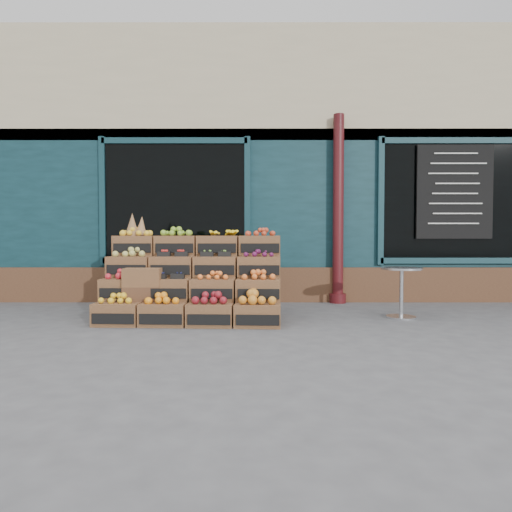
{
  "coord_description": "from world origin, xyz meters",
  "views": [
    {
      "loc": [
        -0.19,
        -5.24,
        1.06
      ],
      "look_at": [
        -0.2,
        0.7,
        0.85
      ],
      "focal_mm": 30.0,
      "sensor_mm": 36.0,
      "label": 1
    }
  ],
  "objects": [
    {
      "name": "bistro_table",
      "position": [
        1.79,
        0.59,
        0.43
      ],
      "size": [
        0.55,
        0.55,
        0.7
      ],
      "rotation": [
        0.0,
        0.0,
        0.06
      ],
      "color": "#B1B3B8",
      "rests_on": "ground"
    },
    {
      "name": "shop_facade",
      "position": [
        0.0,
        5.11,
        2.4
      ],
      "size": [
        12.0,
        6.24,
        4.8
      ],
      "color": "#102F36",
      "rests_on": "ground"
    },
    {
      "name": "shopkeeper",
      "position": [
        -1.61,
        2.85,
        1.1
      ],
      "size": [
        0.85,
        0.61,
        2.2
      ],
      "primitive_type": "imported",
      "rotation": [
        0.0,
        0.0,
        3.04
      ],
      "color": "#195920",
      "rests_on": "ground"
    },
    {
      "name": "ground",
      "position": [
        0.0,
        0.0,
        0.0
      ],
      "size": [
        60.0,
        60.0,
        0.0
      ],
      "primitive_type": "plane",
      "color": "#4D4D50",
      "rests_on": "ground"
    },
    {
      "name": "crate_display",
      "position": [
        -1.04,
        0.55,
        0.45
      ],
      "size": [
        2.38,
        1.24,
        1.46
      ],
      "rotation": [
        0.0,
        0.0,
        -0.05
      ],
      "color": "brown",
      "rests_on": "ground"
    },
    {
      "name": "spare_crates",
      "position": [
        -1.66,
        0.28,
        0.35
      ],
      "size": [
        0.48,
        0.34,
        0.71
      ],
      "rotation": [
        0.0,
        0.0,
        0.03
      ],
      "color": "brown",
      "rests_on": "ground"
    }
  ]
}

